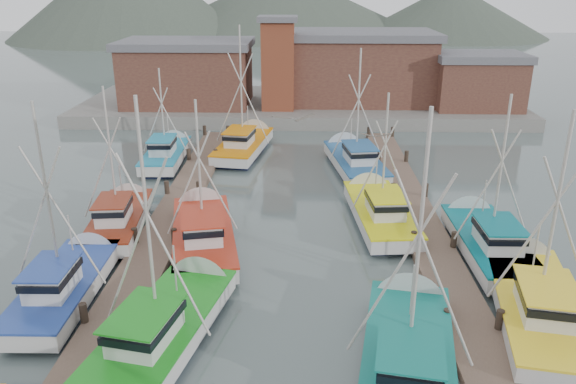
{
  "coord_description": "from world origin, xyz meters",
  "views": [
    {
      "loc": [
        0.47,
        -20.41,
        12.92
      ],
      "look_at": [
        -0.31,
        6.67,
        2.6
      ],
      "focal_mm": 35.0,
      "sensor_mm": 36.0,
      "label": 1
    }
  ],
  "objects_px": {
    "boat_4": "(167,325)",
    "boat_8": "(203,232)",
    "boat_12": "(245,144)",
    "lookout_tower": "(278,63)"
  },
  "relations": [
    {
      "from": "boat_4",
      "to": "boat_8",
      "type": "xyz_separation_m",
      "value": [
        -0.07,
        8.34,
        -0.01
      ]
    },
    {
      "from": "boat_8",
      "to": "lookout_tower",
      "type": "bearing_deg",
      "value": 72.91
    },
    {
      "from": "lookout_tower",
      "to": "boat_8",
      "type": "xyz_separation_m",
      "value": [
        -2.69,
        -27.2,
        -4.87
      ]
    },
    {
      "from": "boat_4",
      "to": "boat_12",
      "type": "distance_m",
      "value": 24.82
    },
    {
      "from": "lookout_tower",
      "to": "boat_4",
      "type": "bearing_deg",
      "value": -94.21
    },
    {
      "from": "boat_4",
      "to": "boat_8",
      "type": "bearing_deg",
      "value": 102.43
    },
    {
      "from": "lookout_tower",
      "to": "boat_4",
      "type": "distance_m",
      "value": 35.97
    },
    {
      "from": "boat_4",
      "to": "boat_12",
      "type": "bearing_deg",
      "value": 100.85
    },
    {
      "from": "boat_4",
      "to": "boat_8",
      "type": "height_order",
      "value": "boat_4"
    },
    {
      "from": "boat_8",
      "to": "boat_12",
      "type": "distance_m",
      "value": 16.49
    }
  ]
}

